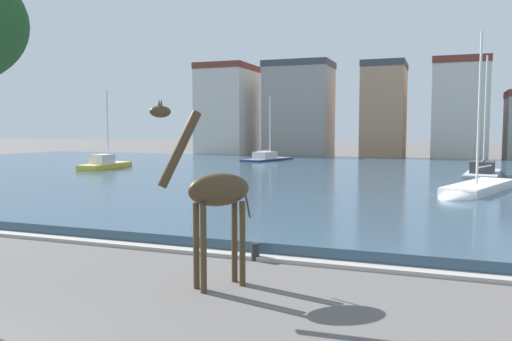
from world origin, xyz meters
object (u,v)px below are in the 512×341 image
at_px(sailboat_navy, 270,160).
at_px(sailboat_white, 475,192).
at_px(sailboat_yellow, 108,166).
at_px(sailboat_grey, 483,174).
at_px(mooring_bollard, 255,252).
at_px(giraffe_statue, 214,194).

distance_m(sailboat_navy, sailboat_white, 29.71).
bearing_deg(sailboat_yellow, sailboat_grey, 7.86).
bearing_deg(sailboat_grey, mooring_bollard, -106.11).
distance_m(giraffe_statue, sailboat_navy, 42.74).
relative_size(sailboat_grey, mooring_bollard, 18.07).
bearing_deg(giraffe_statue, sailboat_grey, 75.25).
height_order(giraffe_statue, sailboat_grey, sailboat_grey).
relative_size(sailboat_grey, sailboat_navy, 1.10).
bearing_deg(giraffe_statue, sailboat_yellow, 130.45).
distance_m(sailboat_grey, sailboat_yellow, 29.91).
xyz_separation_m(sailboat_grey, sailboat_yellow, (-29.62, -4.09, 0.07)).
bearing_deg(sailboat_white, sailboat_navy, 129.83).
height_order(giraffe_statue, sailboat_white, sailboat_white).
bearing_deg(sailboat_grey, sailboat_yellow, -172.14).
height_order(giraffe_statue, mooring_bollard, giraffe_statue).
relative_size(giraffe_statue, mooring_bollard, 8.82).
distance_m(sailboat_grey, sailboat_white, 11.70).
height_order(giraffe_statue, sailboat_navy, sailboat_navy).
height_order(sailboat_navy, sailboat_yellow, sailboat_navy).
height_order(sailboat_navy, sailboat_white, sailboat_white).
relative_size(sailboat_yellow, mooring_bollard, 14.09).
bearing_deg(sailboat_navy, sailboat_white, -50.17).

